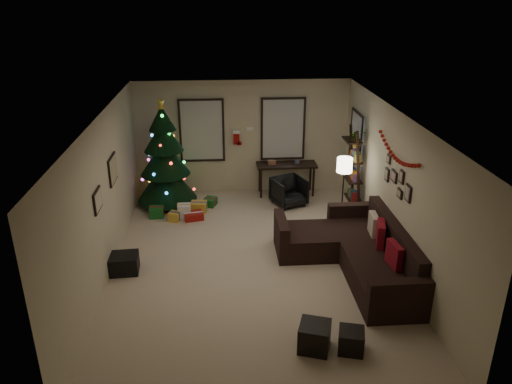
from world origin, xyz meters
TOP-DOWN VIEW (x-y plane):
  - floor at (0.00, 0.00)m, footprint 7.00×7.00m
  - ceiling at (0.00, 0.00)m, footprint 7.00×7.00m
  - wall_back at (0.00, 3.50)m, footprint 5.00×0.00m
  - wall_front at (0.00, -3.50)m, footprint 5.00×0.00m
  - wall_left at (-2.50, 0.00)m, footprint 0.00×7.00m
  - wall_right at (2.50, 0.00)m, footprint 0.00×7.00m
  - window_back_left at (-0.95, 3.47)m, footprint 1.05×0.06m
  - window_back_right at (0.95, 3.47)m, footprint 1.05×0.06m
  - window_right_wall at (2.47, 2.55)m, footprint 0.06×0.90m
  - christmas_tree at (-1.78, 2.82)m, footprint 1.34×1.34m
  - presents at (-1.41, 2.23)m, footprint 1.50×1.01m
  - sofa at (1.82, -0.26)m, footprint 2.05×2.96m
  - pillow_red_a at (2.21, -1.01)m, footprint 0.16×0.44m
  - pillow_red_b at (2.21, -0.28)m, footprint 0.24×0.48m
  - pillow_cream at (2.21, 0.13)m, footprint 0.15×0.41m
  - ottoman_near at (0.68, -2.34)m, footprint 0.52×0.52m
  - ottoman_far at (1.18, -2.42)m, footprint 0.42×0.42m
  - desk at (1.02, 3.22)m, footprint 1.42×0.51m
  - desk_chair at (1.00, 2.57)m, footprint 0.80×0.78m
  - bookshelf at (2.30, 1.95)m, footprint 0.30×0.58m
  - potted_plant at (2.30, 1.90)m, footprint 0.56×0.53m
  - floor_lamp at (1.95, 1.45)m, footprint 0.31×0.31m
  - art_map at (-2.48, 0.79)m, footprint 0.04×0.60m
  - art_abstract at (-2.48, -0.48)m, footprint 0.04×0.45m
  - gallery at (2.48, -0.07)m, footprint 0.03×1.25m
  - garland at (2.45, 0.01)m, footprint 0.08×1.90m
  - stocking_left at (-0.14, 3.44)m, footprint 0.20×0.05m
  - stocking_right at (0.19, 3.53)m, footprint 0.20×0.05m
  - storage_bin at (-2.35, -0.11)m, footprint 0.68×0.47m

SIDE VIEW (x-z plane):
  - floor at x=0.00m, z-range 0.00..0.00m
  - presents at x=-1.41m, z-range -0.03..0.27m
  - ottoman_far at x=1.18m, z-range 0.00..0.32m
  - storage_bin at x=-2.35m, z-range 0.00..0.33m
  - ottoman_near at x=0.68m, z-range 0.00..0.39m
  - sofa at x=1.82m, z-range -0.16..0.75m
  - desk_chair at x=1.00m, z-range 0.00..0.64m
  - pillow_cream at x=2.21m, z-range 0.43..0.83m
  - pillow_red_a at x=2.21m, z-range 0.43..0.85m
  - pillow_red_b at x=2.21m, z-range 0.41..0.87m
  - desk at x=1.02m, z-range 0.29..1.06m
  - bookshelf at x=2.30m, z-range -0.03..1.94m
  - christmas_tree at x=-1.78m, z-range -0.22..2.28m
  - floor_lamp at x=1.95m, z-range 0.50..1.97m
  - wall_left at x=-2.50m, z-range -2.15..4.85m
  - wall_right at x=2.50m, z-range -2.15..4.85m
  - wall_back at x=0.00m, z-range -1.15..3.85m
  - wall_front at x=0.00m, z-range -1.15..3.85m
  - stocking_left at x=-0.14m, z-range 1.20..1.56m
  - stocking_right at x=0.19m, z-range 1.25..1.61m
  - window_right_wall at x=2.47m, z-range 0.85..2.15m
  - art_abstract at x=-2.48m, z-range 1.36..1.71m
  - window_back_left at x=-0.95m, z-range 0.80..2.30m
  - window_back_right at x=0.95m, z-range 0.80..2.30m
  - gallery at x=2.48m, z-range 1.30..1.84m
  - art_map at x=-2.48m, z-range 1.34..1.84m
  - potted_plant at x=2.30m, z-range 1.56..2.07m
  - garland at x=2.45m, z-range 1.89..2.19m
  - ceiling at x=0.00m, z-range 2.70..2.70m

